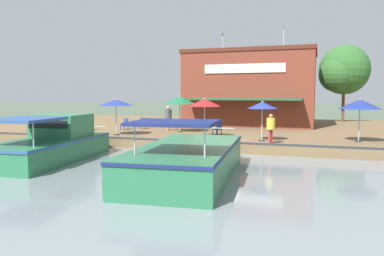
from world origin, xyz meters
TOP-DOWN VIEW (x-y plane):
  - ground_plane at (0.00, 0.00)m, footprint 220.00×220.00m
  - quay_deck at (-11.00, 0.00)m, footprint 22.00×56.00m
  - quay_edge_fender at (-0.10, 0.00)m, footprint 0.20×50.40m
  - waterfront_restaurant at (-13.34, -0.26)m, footprint 9.43×10.80m
  - patio_umbrella_near_quay_edge at (-4.95, -3.92)m, footprint 2.24×2.24m
  - patio_umbrella_by_entrance at (-1.79, 2.29)m, footprint 1.71×1.71m
  - patio_umbrella_mid_patio_right at (-3.09, 7.53)m, footprint 2.27×2.27m
  - patio_umbrella_mid_patio_left at (-1.86, -7.20)m, footprint 2.25×2.25m
  - patio_umbrella_back_row at (-2.37, -1.32)m, footprint 2.03×2.03m
  - cafe_chair_mid_patio at (-5.30, -8.46)m, footprint 0.54×0.54m
  - cafe_chair_far_corner_seat at (-3.64, -0.81)m, footprint 0.58×0.58m
  - cafe_chair_beside_entrance at (-6.38, -7.54)m, footprint 0.49×0.49m
  - cafe_chair_facing_river at (-4.16, -10.84)m, footprint 0.48×0.48m
  - person_at_quay_edge at (-0.72, 2.91)m, footprint 0.46×0.46m
  - person_near_entrance at (-5.82, -5.15)m, footprint 0.51×0.51m
  - motorboat_nearest_quay at (5.33, 0.47)m, footprint 9.50×4.16m
  - motorboat_mid_row at (4.30, -6.97)m, footprint 8.56×3.73m
  - tree_downstream_bank at (-19.27, 7.46)m, footprint 4.98×4.75m

SIDE VIEW (x-z plane):
  - ground_plane at x=0.00m, z-range 0.00..0.00m
  - quay_deck at x=-11.00m, z-range 0.00..0.60m
  - quay_edge_fender at x=-0.10m, z-range 0.60..0.70m
  - motorboat_nearest_quay at x=5.33m, z-range -0.40..1.91m
  - motorboat_mid_row at x=4.30m, z-range -0.24..1.94m
  - cafe_chair_mid_patio at x=-5.30m, z-range 0.65..1.50m
  - cafe_chair_far_corner_seat at x=-3.64m, z-range 0.65..1.50m
  - cafe_chair_beside_entrance at x=-6.38m, z-range 0.65..1.50m
  - cafe_chair_facing_river at x=-4.16m, z-range 0.65..1.50m
  - person_at_quay_edge at x=-0.72m, z-range 0.80..2.42m
  - person_near_entrance at x=-5.82m, z-range 0.84..2.65m
  - patio_umbrella_by_entrance at x=-1.79m, z-range 1.50..3.79m
  - patio_umbrella_mid_patio_right at x=-3.09m, z-range 1.51..3.95m
  - patio_umbrella_mid_patio_left at x=-1.86m, z-range 1.54..3.92m
  - patio_umbrella_back_row at x=-2.37m, z-range 1.54..3.99m
  - patio_umbrella_near_quay_edge at x=-4.95m, z-range 1.57..4.14m
  - waterfront_restaurant at x=-13.34m, z-range -0.46..8.01m
  - tree_downstream_bank at x=-19.27m, z-range 1.79..9.17m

